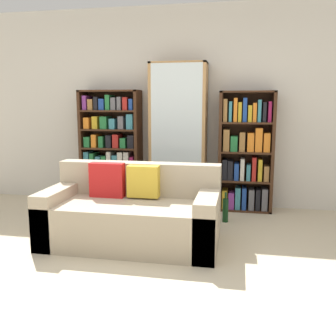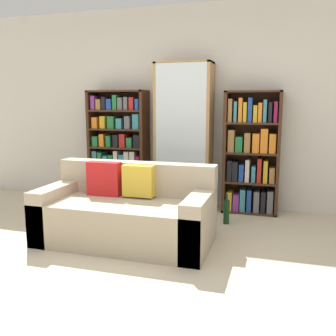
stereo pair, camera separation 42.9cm
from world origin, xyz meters
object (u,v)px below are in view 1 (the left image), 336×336
object	(u,v)px
couch	(132,215)
display_cabinet	(179,137)
bookshelf_left	(111,150)
bookshelf_right	(246,154)
wine_bottle	(225,210)

from	to	relation	value
couch	display_cabinet	size ratio (longest dim) A/B	0.90
couch	bookshelf_left	xyz separation A→B (m)	(-0.72, 1.45, 0.48)
couch	bookshelf_left	world-z (taller)	bookshelf_left
bookshelf_left	bookshelf_right	xyz separation A→B (m)	(1.85, -0.00, -0.02)
couch	display_cabinet	bearing A→B (deg)	80.57
bookshelf_right	bookshelf_left	bearing A→B (deg)	179.99
bookshelf_left	wine_bottle	bearing A→B (deg)	-19.87
bookshelf_left	display_cabinet	bearing A→B (deg)	-0.96
bookshelf_left	wine_bottle	distance (m)	1.84
couch	bookshelf_right	world-z (taller)	bookshelf_right
bookshelf_left	wine_bottle	world-z (taller)	bookshelf_left
couch	bookshelf_left	bearing A→B (deg)	116.47
bookshelf_right	wine_bottle	world-z (taller)	bookshelf_right
bookshelf_right	wine_bottle	distance (m)	0.87
display_cabinet	bookshelf_right	bearing A→B (deg)	1.01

